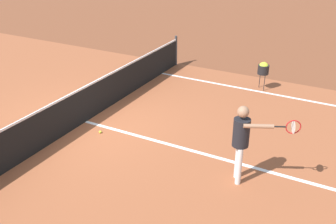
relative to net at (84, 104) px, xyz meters
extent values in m
plane|color=brown|center=(0.00, 0.00, -0.49)|extent=(60.00, 60.00, 0.00)
cube|color=#9E5433|center=(0.00, 0.00, -0.49)|extent=(10.62, 24.40, 0.00)
cube|color=white|center=(0.00, -3.20, -0.49)|extent=(0.10, 6.40, 0.01)
cylinder|color=#33383D|center=(5.15, 0.00, 0.04)|extent=(0.09, 0.09, 1.07)
cube|color=black|center=(0.00, 0.00, -0.04)|extent=(10.30, 0.02, 0.91)
cube|color=white|center=(0.00, 0.00, 0.44)|extent=(10.30, 0.03, 0.05)
cylinder|color=white|center=(-0.49, -4.28, -0.09)|extent=(0.11, 0.11, 0.81)
cylinder|color=white|center=(-0.69, -4.37, -0.09)|extent=(0.11, 0.11, 0.81)
cylinder|color=black|center=(-0.59, -4.32, 0.60)|extent=(0.32, 0.32, 0.57)
sphere|color=#A87A5B|center=(-0.59, -4.32, 1.03)|extent=(0.22, 0.22, 0.22)
cylinder|color=#A87A5B|center=(-0.43, -4.25, 0.61)|extent=(0.08, 0.08, 0.55)
cylinder|color=#A87A5B|center=(-0.62, -4.64, 0.83)|extent=(0.31, 0.53, 0.08)
cylinder|color=black|center=(-0.46, -4.99, 0.83)|extent=(0.12, 0.21, 0.03)
torus|color=red|center=(-0.36, -5.21, 0.83)|extent=(0.14, 0.26, 0.28)
cylinder|color=silver|center=(-0.36, -5.21, 0.83)|extent=(0.23, 0.11, 0.25)
cylinder|color=black|center=(4.35, -3.41, 0.15)|extent=(0.34, 0.34, 0.28)
cylinder|color=black|center=(4.25, -3.51, -0.24)|extent=(0.02, 0.02, 0.50)
cylinder|color=black|center=(4.45, -3.31, -0.24)|extent=(0.02, 0.02, 0.50)
sphere|color=#CCE033|center=(4.35, -3.41, 0.24)|extent=(0.29, 0.29, 0.29)
sphere|color=#CCE033|center=(-0.32, -0.71, -0.46)|extent=(0.07, 0.07, 0.07)
camera|label=1|loc=(-6.90, -6.13, 4.15)|focal=41.46mm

